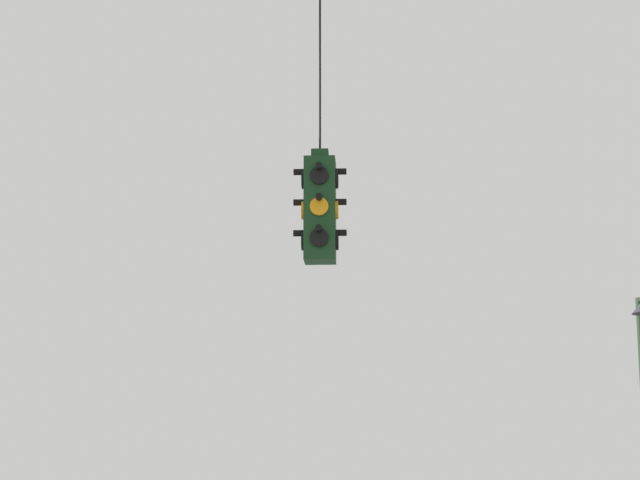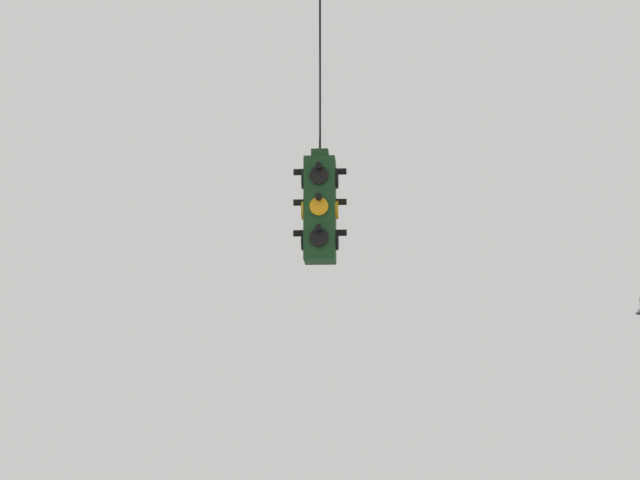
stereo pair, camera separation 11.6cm
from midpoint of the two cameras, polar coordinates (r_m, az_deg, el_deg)
The scene contains 1 object.
traffic_light_near_right_pole at distance 13.57m, azimuth 0.24°, elevation 1.50°, with size 0.58×0.58×3.55m.
Camera 2 is at (-3.65, -13.13, 2.12)m, focal length 70.00 mm.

